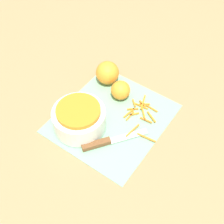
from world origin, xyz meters
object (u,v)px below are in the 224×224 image
Objects in this scene: bowl_speckled at (79,118)px; orange_right at (121,90)px; orange_left at (107,73)px; knife at (103,142)px.

orange_right is (0.18, -0.04, -0.01)m from bowl_speckled.
orange_right is (-0.04, -0.08, -0.01)m from orange_left.
bowl_speckled is at bearing 168.77° from orange_right.
knife is 2.24× the size of orange_left.
bowl_speckled is at bearing -168.03° from orange_left.
bowl_speckled is at bearing 119.31° from knife.
bowl_speckled reaches higher than orange_right.
orange_right is at bearing -114.01° from orange_left.
knife is 2.80× the size of orange_right.
bowl_speckled is 0.90× the size of knife.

